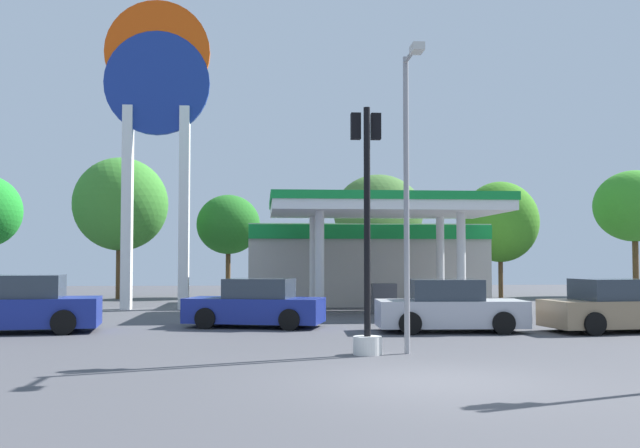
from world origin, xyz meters
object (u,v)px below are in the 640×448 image
car_2 (255,305)px  car_3 (617,308)px  tree_3 (378,214)px  corner_streetlamp (408,171)px  tree_1 (121,204)px  car_1 (17,306)px  tree_2 (228,225)px  tree_4 (500,222)px  station_pole_sign (157,110)px  car_4 (449,308)px  tree_5 (634,206)px  traffic_signal_1 (367,257)px

car_2 → car_3: (10.07, -2.19, 0.01)m
tree_3 → corner_streetlamp: corner_streetlamp is taller
car_2 → tree_1: bearing=113.4°
car_1 → tree_2: size_ratio=0.85×
tree_4 → car_1: bearing=-138.4°
station_pole_sign → car_4: 15.73m
tree_5 → corner_streetlamp: size_ratio=1.07×
car_2 → corner_streetlamp: 8.14m
station_pole_sign → tree_3: size_ratio=1.97×
station_pole_sign → tree_2: size_ratio=2.33×
station_pole_sign → tree_2: (2.52, 9.14, -4.25)m
station_pole_sign → tree_1: size_ratio=1.76×
car_2 → car_4: 5.71m
station_pole_sign → tree_3: 13.38m
car_3 → tree_1: tree_1 is taller
car_2 → tree_2: 17.76m
car_3 → tree_5: size_ratio=0.62×
traffic_signal_1 → car_3: bearing=29.6°
tree_3 → corner_streetlamp: size_ratio=1.00×
car_3 → tree_2: (-11.67, 19.59, 3.18)m
tree_4 → corner_streetlamp: size_ratio=0.95×
tree_1 → tree_3: bearing=-1.2°
car_2 → tree_3: size_ratio=0.67×
car_3 → car_4: size_ratio=1.04×
tree_3 → car_2: bearing=-111.3°
traffic_signal_1 → tree_5: size_ratio=0.77×
car_1 → car_2: bearing=10.0°
tree_3 → station_pole_sign: bearing=-143.4°
traffic_signal_1 → corner_streetlamp: bearing=-10.2°
car_2 → traffic_signal_1: size_ratio=0.82×
car_3 → traffic_signal_1: size_ratio=0.81×
car_2 → tree_4: 20.57m
traffic_signal_1 → tree_3: 22.90m
car_2 → tree_3: tree_3 is taller
car_2 → traffic_signal_1: (2.43, -6.54, 1.41)m
station_pole_sign → car_4: size_ratio=3.05×
tree_4 → tree_5: (7.87, 1.03, 0.95)m
corner_streetlamp → car_4: bearing=66.6°
tree_3 → car_1: bearing=-126.7°
car_1 → tree_5: tree_5 is taller
car_1 → tree_5: (27.03, 18.07, 4.20)m
tree_2 → tree_4: (14.24, -1.52, 0.12)m
traffic_signal_1 → tree_4: (10.22, 22.43, 1.90)m
tree_4 → car_3: bearing=-98.1°
tree_3 → tree_4: size_ratio=1.05×
car_2 → tree_5: 26.92m
tree_4 → tree_5: bearing=7.4°
car_3 → tree_4: (2.57, 18.07, 3.30)m
tree_5 → traffic_signal_1: bearing=-127.6°
car_2 → tree_4: bearing=51.5°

